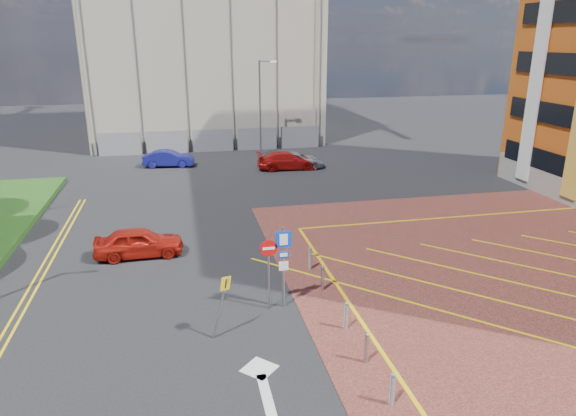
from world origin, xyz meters
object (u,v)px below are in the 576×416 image
object	(u,v)px
warning_sign	(222,299)
car_red_back	(287,161)
sign_cluster	(278,260)
car_blue_back	(169,159)
lamp_back	(261,104)
car_red_left	(139,242)
car_silver_back	(296,160)

from	to	relation	value
warning_sign	car_red_back	bearing A→B (deg)	72.83
sign_cluster	car_blue_back	xyz separation A→B (m)	(-4.17, 23.98, -1.30)
car_blue_back	sign_cluster	bearing A→B (deg)	-162.12
warning_sign	car_blue_back	world-z (taller)	warning_sign
lamp_back	car_blue_back	distance (m)	9.29
sign_cluster	car_red_back	distance (m)	21.81
lamp_back	car_red_back	world-z (taller)	lamp_back
car_red_left	car_silver_back	bearing A→B (deg)	-36.80
car_red_back	lamp_back	bearing A→B (deg)	13.09
lamp_back	sign_cluster	bearing A→B (deg)	-97.97
lamp_back	car_red_back	distance (m)	6.95
sign_cluster	car_red_back	bearing A→B (deg)	77.14
sign_cluster	car_silver_back	distance (m)	22.25
warning_sign	car_red_back	size ratio (longest dim) A/B	0.49
lamp_back	car_blue_back	world-z (taller)	lamp_back
sign_cluster	warning_sign	size ratio (longest dim) A/B	1.42
warning_sign	car_red_left	bearing A→B (deg)	112.43
car_red_left	car_red_back	world-z (taller)	car_red_left
sign_cluster	car_blue_back	distance (m)	24.37
car_blue_back	car_red_back	world-z (taller)	car_red_back
warning_sign	car_silver_back	distance (m)	24.38
sign_cluster	car_red_left	world-z (taller)	sign_cluster
car_red_left	car_silver_back	size ratio (longest dim) A/B	0.91
lamp_back	car_silver_back	distance (m)	6.93
sign_cluster	car_red_back	size ratio (longest dim) A/B	0.69
car_blue_back	car_silver_back	xyz separation A→B (m)	(9.81, -2.50, -0.04)
car_blue_back	car_silver_back	world-z (taller)	car_blue_back
warning_sign	car_blue_back	xyz separation A→B (m)	(-1.97, 25.56, -0.78)
lamp_back	warning_sign	distance (m)	29.37
car_silver_back	sign_cluster	bearing A→B (deg)	174.04
car_blue_back	car_silver_back	bearing A→B (deg)	-96.27
car_red_back	car_red_left	bearing A→B (deg)	148.62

